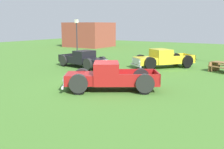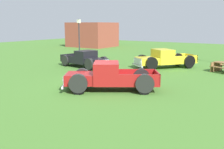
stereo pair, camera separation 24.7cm
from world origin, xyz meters
name	(u,v)px [view 2 (the right image)]	position (x,y,z in m)	size (l,w,h in m)	color
ground_plane	(101,87)	(0.00, 0.00, 0.00)	(80.00, 80.00, 0.00)	#477A2D
pickup_truck_foreground	(105,77)	(0.60, -0.41, 0.76)	(5.33, 4.34, 1.58)	maroon
pickup_truck_behind_left	(162,59)	(0.31, 8.33, 0.76)	(4.65, 5.22, 1.59)	yellow
pickup_truck_behind_right	(87,60)	(-5.10, 5.02, 0.70)	(5.00, 2.61, 1.46)	black
lamp_post_near	(79,38)	(-9.01, 8.70, 2.20)	(0.36, 0.36, 4.20)	#2D2D33
brick_pavilion	(92,35)	(-17.89, 22.44, 1.97)	(6.72, 5.97, 3.95)	brown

